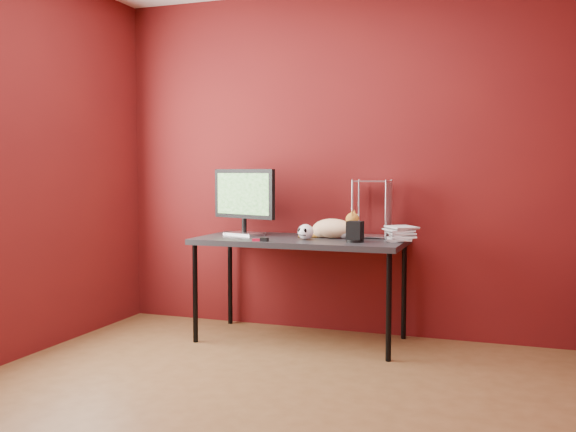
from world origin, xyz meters
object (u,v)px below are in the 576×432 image
(desk, at_px, (301,245))
(monitor, at_px, (244,198))
(cat, at_px, (333,228))
(speaker, at_px, (355,232))
(skull_mug, at_px, (306,232))
(book_stack, at_px, (390,157))

(desk, bearing_deg, monitor, 172.60)
(monitor, relative_size, cat, 1.24)
(monitor, xyz_separation_m, speaker, (0.90, -0.18, -0.21))
(monitor, relative_size, speaker, 3.89)
(monitor, height_order, speaker, monitor)
(desk, bearing_deg, skull_mug, -54.64)
(speaker, relative_size, book_stack, 0.12)
(cat, relative_size, skull_mug, 3.84)
(cat, distance_m, speaker, 0.28)
(desk, xyz_separation_m, monitor, (-0.47, 0.06, 0.33))
(desk, relative_size, speaker, 10.48)
(cat, height_order, skull_mug, cat)
(cat, height_order, speaker, cat)
(speaker, distance_m, book_stack, 0.57)
(skull_mug, relative_size, speaker, 0.82)
(desk, distance_m, speaker, 0.46)
(desk, xyz_separation_m, book_stack, (0.63, 0.05, 0.63))
(skull_mug, bearing_deg, speaker, 10.35)
(monitor, distance_m, speaker, 0.94)
(book_stack, bearing_deg, monitor, 179.37)
(desk, height_order, cat, cat)
(desk, height_order, skull_mug, skull_mug)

